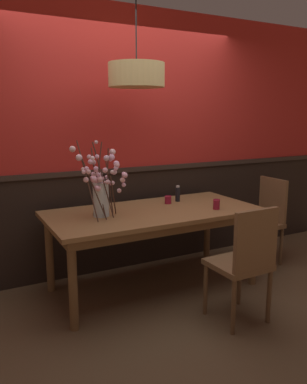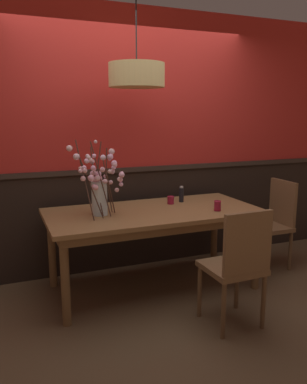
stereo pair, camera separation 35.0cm
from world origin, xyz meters
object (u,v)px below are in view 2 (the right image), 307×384
dining_table (154,218)px  vase_with_blossoms (99,188)px  condiment_bottle (181,194)px  pendant_lamp (137,75)px  chair_near_side_right (238,262)px  candle_holder_nearer_edge (218,206)px  chair_far_side_right (151,211)px  candle_holder_nearer_center (171,200)px  chair_head_east_end (274,220)px  chair_far_side_left (97,218)px

dining_table → vase_with_blossoms: size_ratio=2.96×
condiment_bottle → pendant_lamp: (-0.52, -0.15, 1.13)m
chair_near_side_right → candle_holder_nearer_edge: chair_near_side_right is taller
condiment_bottle → pendant_lamp: 1.25m
chair_far_side_right → pendant_lamp: size_ratio=1.10×
candle_holder_nearer_center → pendant_lamp: pendant_lamp is taller
chair_far_side_right → candle_holder_nearer_edge: 1.19m
chair_far_side_right → candle_holder_nearer_center: 0.78m
chair_near_side_right → condiment_bottle: (0.06, 1.12, 0.31)m
chair_head_east_end → chair_far_side_right: (-1.08, 0.87, -0.01)m
chair_near_side_right → pendant_lamp: 1.79m
candle_holder_nearer_edge → chair_head_east_end: bearing=17.2°
dining_table → condiment_bottle: bearing=28.9°
chair_near_side_right → condiment_bottle: size_ratio=5.85×
chair_far_side_right → candle_holder_nearer_edge: size_ratio=9.66×
chair_far_side_left → pendant_lamp: (0.19, -0.81, 1.46)m
chair_far_side_left → candle_holder_nearer_edge: (0.86, -1.11, 0.31)m
dining_table → condiment_bottle: condiment_bottle is taller
vase_with_blossoms → candle_holder_nearer_edge: bearing=-13.1°
vase_with_blossoms → candle_holder_nearer_edge: (1.05, -0.24, -0.19)m
dining_table → pendant_lamp: size_ratio=2.37×
dining_table → vase_with_blossoms: 0.60m
chair_far_side_left → dining_table: bearing=-69.6°
chair_head_east_end → vase_with_blossoms: 1.98m
chair_near_side_right → chair_far_side_left: bearing=110.2°
chair_far_side_left → candle_holder_nearer_edge: bearing=-52.3°
chair_near_side_right → chair_far_side_right: (0.01, 1.79, -0.02)m
dining_table → candle_holder_nearer_edge: candle_holder_nearer_edge is taller
chair_head_east_end → condiment_bottle: chair_head_east_end is taller
chair_near_side_right → condiment_bottle: chair_near_side_right is taller
chair_far_side_left → candle_holder_nearer_edge: chair_far_side_left is taller
chair_head_east_end → chair_near_side_right: (-1.08, -0.93, 0.01)m
chair_near_side_right → candle_holder_nearer_edge: size_ratio=10.13×
vase_with_blossoms → condiment_bottle: bearing=13.5°
chair_far_side_right → chair_near_side_right: bearing=-90.2°
candle_holder_nearer_center → pendant_lamp: size_ratio=0.10×
chair_far_side_right → condiment_bottle: (0.06, -0.68, 0.33)m
chair_far_side_left → pendant_lamp: 1.68m
chair_head_east_end → candle_holder_nearer_edge: size_ratio=10.03×
chair_far_side_right → candle_holder_nearer_edge: (0.20, -1.14, 0.30)m
chair_far_side_left → pendant_lamp: pendant_lamp is taller
chair_near_side_right → chair_far_side_left: (-0.65, 1.77, -0.03)m
chair_near_side_right → candle_holder_nearer_edge: (0.21, 0.66, 0.28)m
dining_table → candle_holder_nearer_edge: 0.60m
chair_far_side_right → vase_with_blossoms: size_ratio=1.37×
dining_table → chair_far_side_right: (0.33, 0.89, -0.17)m
chair_near_side_right → condiment_bottle: 1.16m
vase_with_blossoms → chair_near_side_right: bearing=-47.1°
chair_head_east_end → vase_with_blossoms: (-1.92, -0.03, 0.49)m
chair_near_side_right → candle_holder_nearer_edge: 0.74m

